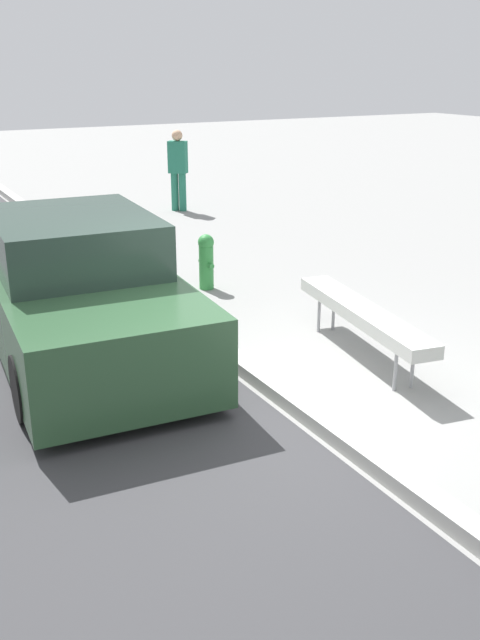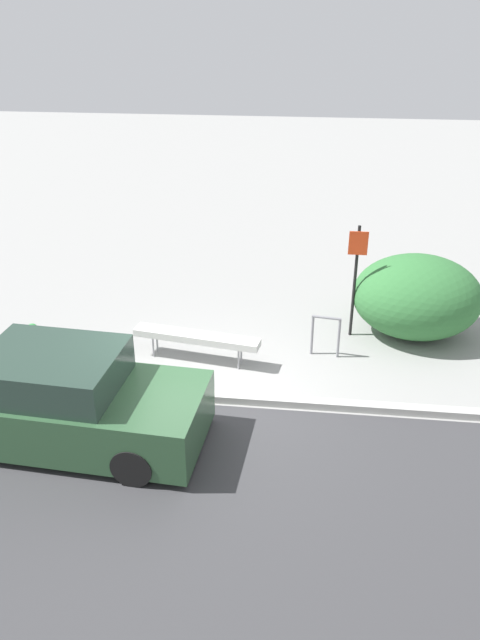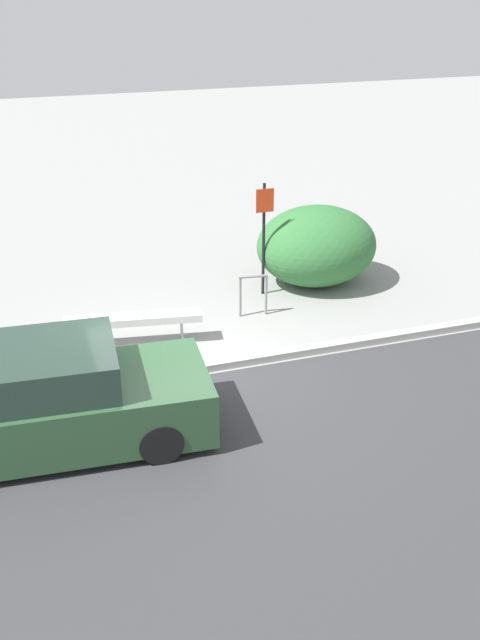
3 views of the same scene
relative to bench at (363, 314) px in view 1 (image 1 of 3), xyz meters
The scene contains 6 objects.
ground_plane 1.42m from the bench, 71.90° to the right, with size 60.00×60.00×0.00m, color gray.
curb 1.40m from the bench, 71.90° to the right, with size 60.00×0.20×0.13m.
bench is the anchor object (origin of this frame).
fire_hydrant 3.01m from the bench, behind, with size 0.36×0.22×0.77m.
pedestrian 8.42m from the bench, 169.16° to the left, with size 0.41×0.42×1.66m.
parked_car_near 2.98m from the bench, 121.15° to the right, with size 4.24×2.02×1.48m.
Camera 1 is at (5.11, -3.20, 2.94)m, focal length 40.00 mm.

